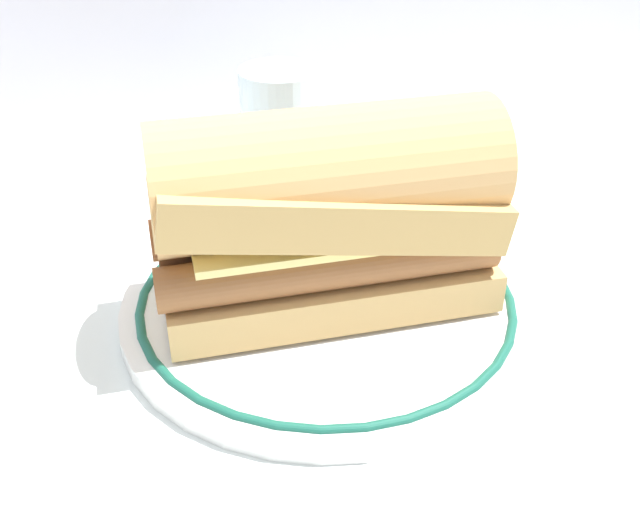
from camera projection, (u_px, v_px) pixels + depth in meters
name	position (u px, v px, depth m)	size (l,w,h in m)	color
ground_plane	(317.00, 298.00, 0.52)	(1.50, 1.50, 0.00)	silver
plate	(320.00, 303.00, 0.50)	(0.27, 0.27, 0.01)	white
sausage_sandwich	(320.00, 210.00, 0.46)	(0.22, 0.12, 0.13)	tan
drinking_glass	(281.00, 132.00, 0.65)	(0.07, 0.07, 0.10)	silver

